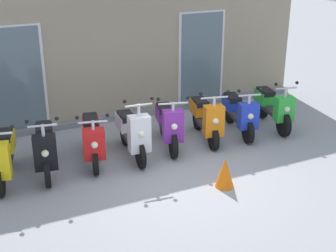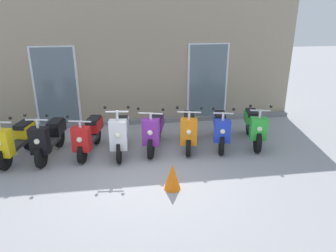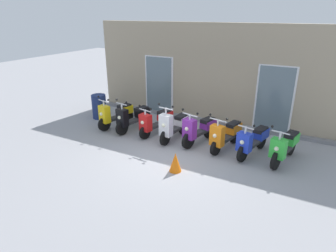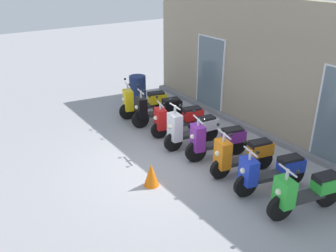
# 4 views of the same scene
# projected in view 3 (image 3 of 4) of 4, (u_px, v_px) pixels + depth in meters

# --- Properties ---
(ground_plane) EXTENTS (40.00, 40.00, 0.00)m
(ground_plane) POSITION_uv_depth(u_px,v_px,m) (172.00, 155.00, 8.43)
(ground_plane) COLOR #939399
(storefront_facade) EXTENTS (9.57, 0.50, 3.54)m
(storefront_facade) POSITION_uv_depth(u_px,v_px,m) (214.00, 76.00, 10.47)
(storefront_facade) COLOR gray
(storefront_facade) RESTS_ON ground_plane
(scooter_yellow) EXTENTS (0.75, 1.51, 1.20)m
(scooter_yellow) POSITION_uv_depth(u_px,v_px,m) (115.00, 114.00, 10.32)
(scooter_yellow) COLOR black
(scooter_yellow) RESTS_ON ground_plane
(scooter_black) EXTENTS (0.64, 1.57, 1.21)m
(scooter_black) POSITION_uv_depth(u_px,v_px,m) (133.00, 117.00, 10.03)
(scooter_black) COLOR black
(scooter_black) RESTS_ON ground_plane
(scooter_red) EXTENTS (0.71, 1.50, 1.10)m
(scooter_red) POSITION_uv_depth(u_px,v_px,m) (156.00, 121.00, 9.71)
(scooter_red) COLOR black
(scooter_red) RESTS_ON ground_plane
(scooter_white) EXTENTS (0.56, 1.58, 1.32)m
(scooter_white) POSITION_uv_depth(u_px,v_px,m) (174.00, 125.00, 9.27)
(scooter_white) COLOR black
(scooter_white) RESTS_ON ground_plane
(scooter_purple) EXTENTS (0.76, 1.57, 1.20)m
(scooter_purple) POSITION_uv_depth(u_px,v_px,m) (199.00, 129.00, 9.03)
(scooter_purple) COLOR black
(scooter_purple) RESTS_ON ground_plane
(scooter_orange) EXTENTS (0.72, 1.54, 1.19)m
(scooter_orange) POSITION_uv_depth(u_px,v_px,m) (226.00, 134.00, 8.66)
(scooter_orange) COLOR black
(scooter_orange) RESTS_ON ground_plane
(scooter_blue) EXTENTS (0.71, 1.62, 1.14)m
(scooter_blue) POSITION_uv_depth(u_px,v_px,m) (253.00, 140.00, 8.32)
(scooter_blue) COLOR black
(scooter_blue) RESTS_ON ground_plane
(scooter_green) EXTENTS (0.68, 1.63, 1.17)m
(scooter_green) POSITION_uv_depth(u_px,v_px,m) (285.00, 146.00, 7.91)
(scooter_green) COLOR black
(scooter_green) RESTS_ON ground_plane
(trash_bin) EXTENTS (0.54, 0.54, 0.93)m
(trash_bin) POSITION_uv_depth(u_px,v_px,m) (99.00, 107.00, 11.23)
(trash_bin) COLOR navy
(trash_bin) RESTS_ON ground_plane
(traffic_cone) EXTENTS (0.32, 0.32, 0.52)m
(traffic_cone) POSITION_uv_depth(u_px,v_px,m) (175.00, 162.00, 7.50)
(traffic_cone) COLOR orange
(traffic_cone) RESTS_ON ground_plane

